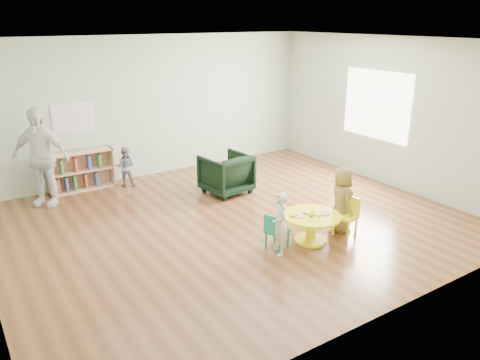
{
  "coord_description": "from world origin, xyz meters",
  "views": [
    {
      "loc": [
        -3.66,
        -5.81,
        3.11
      ],
      "look_at": [
        -0.07,
        -0.3,
        0.81
      ],
      "focal_mm": 35.0,
      "sensor_mm": 36.0,
      "label": 1
    }
  ],
  "objects_px": {
    "bookshelf": "(80,171)",
    "toddler": "(125,166)",
    "activity_table": "(311,223)",
    "adult_caretaker": "(41,157)",
    "kid_chair_right": "(347,215)",
    "child_right": "(341,199)",
    "armchair": "(226,174)",
    "kid_chair_left": "(276,231)",
    "child_left": "(280,224)"
  },
  "relations": [
    {
      "from": "bookshelf",
      "to": "toddler",
      "type": "relative_size",
      "value": 1.53
    },
    {
      "from": "activity_table",
      "to": "toddler",
      "type": "height_order",
      "value": "toddler"
    },
    {
      "from": "adult_caretaker",
      "to": "activity_table",
      "type": "bearing_deg",
      "value": -10.79
    },
    {
      "from": "kid_chair_right",
      "to": "child_right",
      "type": "height_order",
      "value": "child_right"
    },
    {
      "from": "kid_chair_right",
      "to": "bookshelf",
      "type": "xyz_separation_m",
      "value": [
        -2.82,
        4.14,
        0.06
      ]
    },
    {
      "from": "kid_chair_right",
      "to": "toddler",
      "type": "xyz_separation_m",
      "value": [
        -2.03,
        3.87,
        0.08
      ]
    },
    {
      "from": "armchair",
      "to": "adult_caretaker",
      "type": "distance_m",
      "value": 3.23
    },
    {
      "from": "kid_chair_left",
      "to": "kid_chair_right",
      "type": "bearing_deg",
      "value": 61.88
    },
    {
      "from": "activity_table",
      "to": "child_right",
      "type": "relative_size",
      "value": 0.83
    },
    {
      "from": "kid_chair_right",
      "to": "toddler",
      "type": "height_order",
      "value": "toddler"
    },
    {
      "from": "armchair",
      "to": "child_left",
      "type": "distance_m",
      "value": 2.53
    },
    {
      "from": "armchair",
      "to": "child_right",
      "type": "relative_size",
      "value": 0.8
    },
    {
      "from": "activity_table",
      "to": "kid_chair_right",
      "type": "height_order",
      "value": "kid_chair_right"
    },
    {
      "from": "bookshelf",
      "to": "toddler",
      "type": "height_order",
      "value": "toddler"
    },
    {
      "from": "kid_chair_right",
      "to": "toddler",
      "type": "relative_size",
      "value": 0.73
    },
    {
      "from": "kid_chair_left",
      "to": "adult_caretaker",
      "type": "xyz_separation_m",
      "value": [
        -2.34,
        3.54,
        0.58
      ]
    },
    {
      "from": "kid_chair_left",
      "to": "kid_chair_right",
      "type": "relative_size",
      "value": 0.92
    },
    {
      "from": "armchair",
      "to": "toddler",
      "type": "height_order",
      "value": "toddler"
    },
    {
      "from": "activity_table",
      "to": "armchair",
      "type": "xyz_separation_m",
      "value": [
        0.03,
        2.4,
        0.08
      ]
    },
    {
      "from": "toddler",
      "to": "child_left",
      "type": "bearing_deg",
      "value": 129.32
    },
    {
      "from": "activity_table",
      "to": "bookshelf",
      "type": "height_order",
      "value": "bookshelf"
    },
    {
      "from": "toddler",
      "to": "adult_caretaker",
      "type": "height_order",
      "value": "adult_caretaker"
    },
    {
      "from": "armchair",
      "to": "adult_caretaker",
      "type": "relative_size",
      "value": 0.47
    },
    {
      "from": "activity_table",
      "to": "child_right",
      "type": "height_order",
      "value": "child_right"
    },
    {
      "from": "kid_chair_right",
      "to": "armchair",
      "type": "height_order",
      "value": "armchair"
    },
    {
      "from": "armchair",
      "to": "activity_table",
      "type": "bearing_deg",
      "value": 82.27
    },
    {
      "from": "kid_chair_left",
      "to": "adult_caretaker",
      "type": "height_order",
      "value": "adult_caretaker"
    },
    {
      "from": "activity_table",
      "to": "child_left",
      "type": "xyz_separation_m",
      "value": [
        -0.61,
        -0.05,
        0.16
      ]
    },
    {
      "from": "child_right",
      "to": "activity_table",
      "type": "bearing_deg",
      "value": 112.7
    },
    {
      "from": "kid_chair_right",
      "to": "activity_table",
      "type": "bearing_deg",
      "value": 66.39
    },
    {
      "from": "activity_table",
      "to": "kid_chair_right",
      "type": "bearing_deg",
      "value": -8.1
    },
    {
      "from": "kid_chair_left",
      "to": "adult_caretaker",
      "type": "bearing_deg",
      "value": -166.19
    },
    {
      "from": "kid_chair_left",
      "to": "armchair",
      "type": "xyz_separation_m",
      "value": [
        0.6,
        2.31,
        0.08
      ]
    },
    {
      "from": "child_right",
      "to": "child_left",
      "type": "bearing_deg",
      "value": 112.87
    },
    {
      "from": "activity_table",
      "to": "adult_caretaker",
      "type": "bearing_deg",
      "value": 128.82
    },
    {
      "from": "kid_chair_right",
      "to": "bookshelf",
      "type": "relative_size",
      "value": 0.48
    },
    {
      "from": "activity_table",
      "to": "adult_caretaker",
      "type": "height_order",
      "value": "adult_caretaker"
    },
    {
      "from": "kid_chair_left",
      "to": "kid_chair_right",
      "type": "xyz_separation_m",
      "value": [
        1.2,
        -0.18,
        0.02
      ]
    },
    {
      "from": "kid_chair_left",
      "to": "activity_table",
      "type": "bearing_deg",
      "value": 61.54
    },
    {
      "from": "child_left",
      "to": "toddler",
      "type": "bearing_deg",
      "value": -148.8
    },
    {
      "from": "bookshelf",
      "to": "activity_table",
      "type": "bearing_deg",
      "value": -61.58
    },
    {
      "from": "armchair",
      "to": "child_left",
      "type": "xyz_separation_m",
      "value": [
        -0.64,
        -2.45,
        0.08
      ]
    },
    {
      "from": "bookshelf",
      "to": "child_right",
      "type": "xyz_separation_m",
      "value": [
        2.82,
        -4.01,
        0.14
      ]
    },
    {
      "from": "kid_chair_left",
      "to": "toddler",
      "type": "height_order",
      "value": "toddler"
    },
    {
      "from": "child_right",
      "to": "adult_caretaker",
      "type": "relative_size",
      "value": 0.59
    },
    {
      "from": "bookshelf",
      "to": "kid_chair_left",
      "type": "bearing_deg",
      "value": -67.8
    },
    {
      "from": "armchair",
      "to": "toddler",
      "type": "bearing_deg",
      "value": -51.02
    },
    {
      "from": "bookshelf",
      "to": "adult_caretaker",
      "type": "relative_size",
      "value": 0.7
    },
    {
      "from": "child_left",
      "to": "child_right",
      "type": "bearing_deg",
      "value": 114.03
    },
    {
      "from": "activity_table",
      "to": "child_right",
      "type": "xyz_separation_m",
      "value": [
        0.63,
        0.05,
        0.21
      ]
    }
  ]
}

